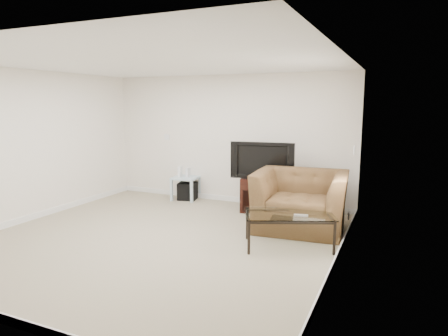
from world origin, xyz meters
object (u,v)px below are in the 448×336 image
at_px(television, 263,160).
at_px(coffee_table, 288,230).
at_px(side_table, 186,188).
at_px(tv_stand, 263,195).
at_px(subwoofer, 188,191).
at_px(recliner, 301,191).

distance_m(television, coffee_table, 1.94).
bearing_deg(side_table, television, -8.52).
relative_size(tv_stand, television, 0.71).
bearing_deg(television, side_table, 165.19).
xyz_separation_m(tv_stand, subwoofer, (-1.71, 0.25, -0.15)).
height_order(subwoofer, coffee_table, coffee_table).
bearing_deg(recliner, subwoofer, 154.09).
bearing_deg(side_table, recliner, -20.23).
bearing_deg(television, coffee_table, -66.46).
xyz_separation_m(subwoofer, recliner, (2.56, -0.98, 0.44)).
xyz_separation_m(subwoofer, coffee_table, (2.61, -1.85, 0.07)).
bearing_deg(television, subwoofer, 164.33).
height_order(subwoofer, recliner, recliner).
bearing_deg(tv_stand, recliner, -48.04).
relative_size(television, recliner, 0.76).
bearing_deg(recliner, coffee_table, -91.95).
distance_m(side_table, recliner, 2.79).
xyz_separation_m(tv_stand, recliner, (0.85, -0.72, 0.30)).
relative_size(tv_stand, subwoofer, 2.09).
xyz_separation_m(side_table, subwoofer, (0.03, 0.02, -0.07)).
xyz_separation_m(side_table, recliner, (2.59, -0.95, 0.37)).
height_order(side_table, recliner, recliner).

